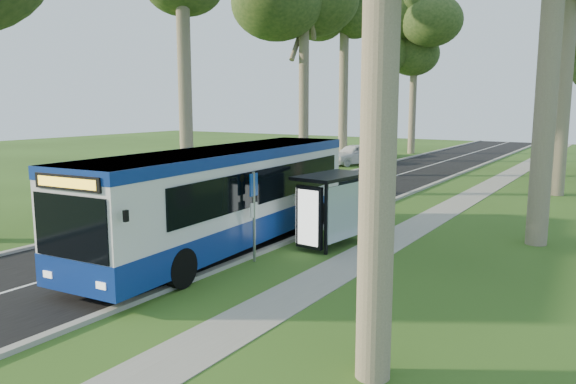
% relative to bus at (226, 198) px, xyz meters
% --- Properties ---
extents(ground, '(120.00, 120.00, 0.00)m').
position_rel_bus_xyz_m(ground, '(1.30, 0.30, -1.77)').
color(ground, '#2C4C18').
rests_on(ground, ground).
extents(road, '(7.00, 100.00, 0.02)m').
position_rel_bus_xyz_m(road, '(-2.20, 10.30, -1.76)').
color(road, black).
rests_on(road, ground).
extents(kerb_east, '(0.25, 100.00, 0.12)m').
position_rel_bus_xyz_m(kerb_east, '(1.30, 10.30, -1.71)').
color(kerb_east, '#9E9B93').
rests_on(kerb_east, ground).
extents(kerb_west, '(0.25, 100.00, 0.12)m').
position_rel_bus_xyz_m(kerb_west, '(-5.70, 10.30, -1.71)').
color(kerb_west, '#9E9B93').
rests_on(kerb_west, ground).
extents(centre_line, '(0.12, 100.00, 0.00)m').
position_rel_bus_xyz_m(centre_line, '(-2.20, 10.30, -1.74)').
color(centre_line, white).
rests_on(centre_line, road).
extents(footpath, '(1.50, 100.00, 0.02)m').
position_rel_bus_xyz_m(footpath, '(4.30, 10.30, -1.76)').
color(footpath, gray).
rests_on(footpath, ground).
extents(bus, '(3.49, 13.00, 3.41)m').
position_rel_bus_xyz_m(bus, '(0.00, 0.00, 0.00)').
color(bus, white).
rests_on(bus, ground).
extents(bus_stop_sign, '(0.09, 0.40, 2.82)m').
position_rel_bus_xyz_m(bus_stop_sign, '(1.64, -0.71, -0.02)').
color(bus_stop_sign, gray).
rests_on(bus_stop_sign, ground).
extents(bus_shelter, '(1.87, 3.04, 2.48)m').
position_rel_bus_xyz_m(bus_shelter, '(2.86, 2.05, -0.02)').
color(bus_shelter, black).
rests_on(bus_shelter, ground).
extents(litter_bin, '(0.51, 0.51, 0.89)m').
position_rel_bus_xyz_m(litter_bin, '(2.48, 4.97, -1.32)').
color(litter_bin, black).
rests_on(litter_bin, ground).
extents(car_white, '(3.61, 5.31, 1.68)m').
position_rel_bus_xyz_m(car_white, '(-7.64, 26.20, -0.93)').
color(car_white, white).
rests_on(car_white, ground).
extents(car_silver, '(3.01, 4.36, 1.36)m').
position_rel_bus_xyz_m(car_silver, '(-7.83, 33.92, -1.09)').
color(car_silver, '#A4A7AB').
rests_on(car_silver, ground).
extents(tree_west_c, '(5.20, 5.20, 15.02)m').
position_rel_bus_xyz_m(tree_west_c, '(-7.70, 18.30, 9.36)').
color(tree_west_c, '#7A6B56').
rests_on(tree_west_c, ground).
extents(tree_west_e, '(5.20, 5.20, 15.46)m').
position_rel_bus_xyz_m(tree_west_e, '(-7.20, 38.30, 9.69)').
color(tree_west_e, '#7A6B56').
rests_on(tree_west_e, ground).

